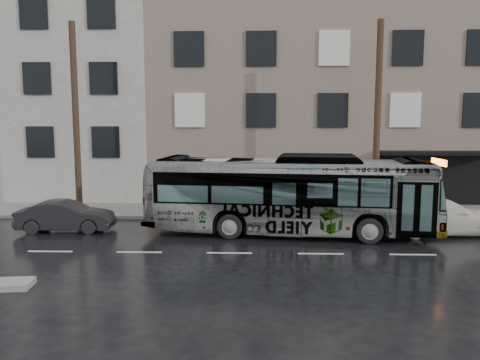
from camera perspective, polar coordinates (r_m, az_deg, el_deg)
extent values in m
plane|color=black|center=(19.07, -0.89, -6.82)|extent=(120.00, 120.00, 0.00)
cube|color=gray|center=(23.84, -0.34, -3.81)|extent=(90.00, 3.60, 0.15)
cube|color=gray|center=(31.48, 9.44, 8.68)|extent=(20.00, 12.00, 11.00)
cylinder|color=#3D2D1E|center=(22.51, 16.40, 6.97)|extent=(0.30, 0.30, 9.00)
cylinder|color=#3D2D1E|center=(23.34, -19.37, 6.86)|extent=(0.30, 0.30, 9.00)
cylinder|color=slate|center=(23.04, 18.76, -1.36)|extent=(0.06, 0.06, 2.40)
imported|color=#B2B2B2|center=(19.24, 5.99, -1.78)|extent=(11.94, 3.95, 3.26)
imported|color=white|center=(21.01, 23.31, -4.04)|extent=(5.25, 2.47, 1.48)
imported|color=black|center=(21.02, -20.46, -4.16)|extent=(4.00, 1.57, 1.30)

